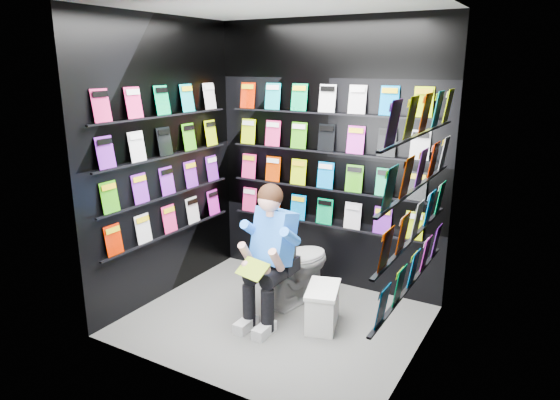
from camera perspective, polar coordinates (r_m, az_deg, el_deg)
The scene contains 14 objects.
floor at distance 4.50m, azimuth -0.56°, elevation -13.63°, with size 2.40×2.40×0.00m, color slate.
ceiling at distance 3.96m, azimuth -0.66°, elevation 21.48°, with size 2.40×2.40×0.00m, color white.
wall_back at distance 4.90m, azimuth 5.43°, elevation 4.95°, with size 2.40×0.04×2.60m, color black.
wall_front at distance 3.24m, azimuth -9.71°, elevation -0.59°, with size 2.40×0.04×2.60m, color black.
wall_left at distance 4.75m, azimuth -13.18°, elevation 4.28°, with size 0.04×2.00×2.60m, color black.
wall_right at distance 3.58m, azimuth 16.11°, elevation 0.56°, with size 0.04×2.00×2.60m, color black.
comics_back at distance 4.87m, azimuth 5.28°, elevation 4.96°, with size 2.10×0.06×1.37m, color #F22B76, non-canonical shape.
comics_left at distance 4.72m, azimuth -12.91°, elevation 4.31°, with size 0.06×1.70×1.37m, color #F22B76, non-canonical shape.
comics_right at distance 3.59m, azimuth 15.65°, elevation 0.70°, with size 0.06×1.70×1.37m, color #F22B76, non-canonical shape.
toilet at distance 4.72m, azimuth 1.80°, elevation -7.23°, with size 0.42×0.75×0.73m, color white.
longbox at distance 4.37m, azimuth 4.87°, elevation -12.22°, with size 0.24×0.43×0.32m, color white.
longbox_lid at distance 4.29m, azimuth 4.93°, elevation -10.13°, with size 0.26×0.45×0.03m, color white.
reader at distance 4.27m, azimuth -0.60°, elevation -4.29°, with size 0.48×0.70×1.29m, color blue, non-canonical shape.
held_comic at distance 4.06m, azimuth -3.15°, elevation -7.87°, with size 0.27×0.01×0.18m, color green.
Camera 1 is at (2.02, -3.38, 2.18)m, focal length 32.00 mm.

